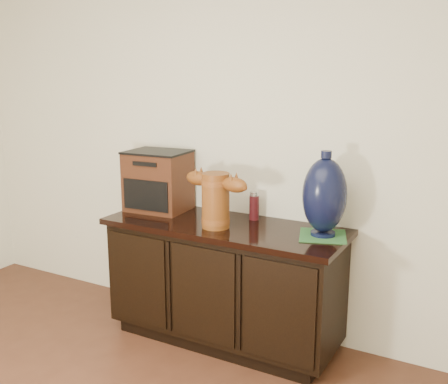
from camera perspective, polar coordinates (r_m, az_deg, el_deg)
The scene contains 6 objects.
sideboard at distance 3.25m, azimuth 0.03°, elevation -9.74°, with size 1.46×0.56×0.75m.
terracotta_vessel at distance 3.01m, azimuth -0.91°, elevation -0.55°, with size 0.46×0.20×0.32m.
tv_radio at distance 3.42m, azimuth -7.18°, elevation 1.23°, with size 0.41×0.34×0.39m.
green_mat at distance 2.94m, azimuth 10.70°, elevation -4.69°, with size 0.25×0.25×0.01m, color #2F6932.
lamp_base at distance 2.88m, azimuth 10.89°, elevation -0.40°, with size 0.31×0.31×0.47m.
spray_can at distance 3.20m, azimuth 3.30°, elevation -1.51°, with size 0.06×0.06×0.17m.
Camera 1 is at (1.44, -0.40, 1.65)m, focal length 42.00 mm.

